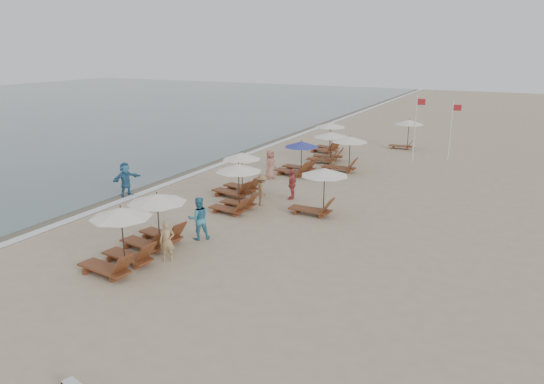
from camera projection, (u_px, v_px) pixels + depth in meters
The scene contains 21 objects.
ground at pixel (297, 264), 18.32m from camera, with size 160.00×160.00×0.00m, color tan.
wet_sand_band at pixel (183, 170), 32.32m from camera, with size 3.20×140.00×0.01m, color #6B5E4C.
foam_line at pixel (200, 172), 31.75m from camera, with size 0.50×140.00×0.02m, color white.
lounger_station_0 at pixel (117, 242), 17.57m from camera, with size 2.62×2.14×2.36m.
lounger_station_1 at pixel (154, 220), 19.71m from camera, with size 2.66×2.29×2.18m.
lounger_station_2 at pixel (235, 187), 23.85m from camera, with size 2.46×2.21×2.34m.
lounger_station_3 at pixel (238, 176), 26.59m from camera, with size 2.58×2.26×2.31m.
lounger_station_4 at pixel (297, 159), 30.96m from camera, with size 2.67×2.26×2.07m.
lounger_station_5 at pixel (328, 146), 34.20m from camera, with size 2.76×2.41×2.08m.
lounger_station_6 at pixel (327, 137), 37.41m from camera, with size 2.60×2.31×2.22m.
inland_station_0 at pixel (318, 187), 23.35m from camera, with size 2.71×2.24×2.22m.
inland_station_1 at pixel (345, 151), 31.47m from camera, with size 2.79×2.24×2.22m.
inland_station_2 at pixel (406, 130), 38.47m from camera, with size 2.51×2.24×2.22m.
beachgoer_near at pixel (167, 241), 18.41m from camera, with size 0.57×0.37×1.55m, color tan.
beachgoer_mid_a at pixel (199, 218), 20.48m from camera, with size 0.87×0.68×1.79m, color teal.
beachgoer_mid_b at pixel (262, 190), 24.88m from camera, with size 1.02×0.58×1.57m, color #906E49.
beachgoer_far_a at pixel (292, 184), 25.93m from camera, with size 0.93×0.39×1.59m, color #C7524F.
beachgoer_far_b at pixel (270, 164), 29.88m from camera, with size 0.86×0.56×1.76m, color #A16657.
waterline_walker at pixel (126, 179), 26.45m from camera, with size 1.67×0.53×1.80m, color #2E658C.
flag_pole_near at pixel (416, 126), 33.82m from camera, with size 0.60×0.08×4.47m.
flag_pole_far at pixel (451, 128), 34.20m from camera, with size 0.59×0.08×4.05m.
Camera 1 is at (6.84, -15.44, 7.63)m, focal length 33.34 mm.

